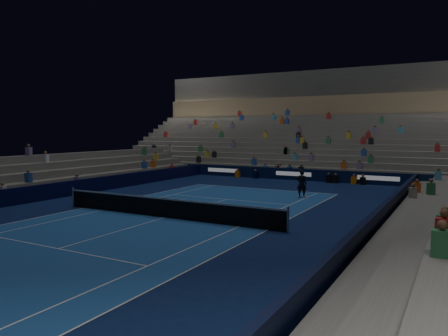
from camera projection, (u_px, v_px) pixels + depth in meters
ground at (165, 218)px, 21.12m from camera, size 90.00×90.00×0.00m
court_surface at (165, 218)px, 21.12m from camera, size 10.97×23.77×0.01m
sponsor_barrier_far at (294, 174)px, 37.19m from camera, size 44.00×0.25×1.00m
sponsor_barrier_east at (370, 230)px, 16.39m from camera, size 0.25×37.00×1.00m
sponsor_barrier_west at (35, 194)px, 25.77m from camera, size 0.25×37.00×1.00m
grandstand_main at (325, 139)px, 45.13m from camera, size 44.00×15.20×11.20m
tennis_net at (165, 208)px, 21.08m from camera, size 12.90×0.10×1.10m
tennis_player at (302, 184)px, 27.39m from camera, size 0.67×0.46×1.78m
broadcast_camera at (302, 179)px, 35.60m from camera, size 0.48×0.87×0.51m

